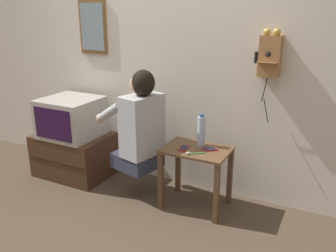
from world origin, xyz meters
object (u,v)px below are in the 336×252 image
at_px(cell_phone_held, 184,148).
at_px(person, 140,124).
at_px(framed_picture, 93,27).
at_px(cell_phone_spare, 210,149).
at_px(television, 71,117).
at_px(toothbrush, 195,153).
at_px(wall_phone_antique, 270,55).
at_px(water_bottle, 201,131).

bearing_deg(cell_phone_held, person, 175.76).
height_order(framed_picture, cell_phone_spare, framed_picture).
relative_size(cell_phone_held, cell_phone_spare, 0.98).
relative_size(television, cell_phone_held, 4.13).
bearing_deg(cell_phone_held, toothbrush, -33.80).
bearing_deg(wall_phone_antique, person, -160.64).
xyz_separation_m(wall_phone_antique, cell_phone_spare, (-0.37, -0.27, -0.77)).
distance_m(wall_phone_antique, cell_phone_held, 1.02).
bearing_deg(framed_picture, toothbrush, -18.96).
height_order(wall_phone_antique, framed_picture, framed_picture).
bearing_deg(water_bottle, cell_phone_spare, -32.90).
relative_size(cell_phone_spare, water_bottle, 0.48).
xyz_separation_m(wall_phone_antique, cell_phone_held, (-0.57, -0.34, -0.77)).
distance_m(cell_phone_spare, water_bottle, 0.18).
relative_size(television, cell_phone_spare, 4.05).
relative_size(person, wall_phone_antique, 1.20).
bearing_deg(television, wall_phone_antique, 8.97).
xyz_separation_m(television, toothbrush, (1.38, -0.12, -0.08)).
xyz_separation_m(television, wall_phone_antique, (1.83, 0.29, 0.69)).
bearing_deg(cell_phone_spare, television, -131.68).
bearing_deg(person, television, 99.61).
bearing_deg(television, water_bottle, 3.82).
bearing_deg(person, wall_phone_antique, -56.93).
bearing_deg(television, framed_picture, 77.10).
xyz_separation_m(person, wall_phone_antique, (0.99, 0.35, 0.62)).
relative_size(person, cell_phone_held, 6.94).
distance_m(person, framed_picture, 1.16).
xyz_separation_m(wall_phone_antique, water_bottle, (-0.47, -0.20, -0.64)).
xyz_separation_m(television, cell_phone_held, (1.26, -0.05, -0.08)).
bearing_deg(framed_picture, water_bottle, -10.76).
relative_size(framed_picture, cell_phone_held, 4.06).
bearing_deg(framed_picture, cell_phone_spare, -12.69).
relative_size(person, framed_picture, 1.71).
distance_m(cell_phone_held, cell_phone_spare, 0.22).
height_order(cell_phone_held, cell_phone_spare, same).
bearing_deg(framed_picture, wall_phone_antique, -1.46).
distance_m(cell_phone_held, toothbrush, 0.15).
distance_m(person, toothbrush, 0.57).
bearing_deg(cell_phone_spare, person, -125.10).
bearing_deg(television, cell_phone_spare, 0.84).
height_order(framed_picture, toothbrush, framed_picture).
relative_size(television, wall_phone_antique, 0.72).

